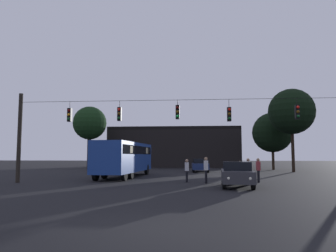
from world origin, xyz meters
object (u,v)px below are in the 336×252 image
Objects in this scene: tree_left_silhouette at (272,133)px; tree_behind_building at (90,123)px; pedestrian_near_bus at (240,170)px; pedestrian_crossing_center at (187,169)px; pedestrian_trailing at (206,168)px; pedestrian_crossing_left at (258,169)px; pedestrian_crossing_right at (248,168)px; city_bus at (125,156)px; car_near_right at (237,174)px; tree_right_far at (292,112)px; car_far_left at (200,165)px.

tree_behind_building is at bearing 176.70° from tree_left_silhouette.
tree_left_silhouette is at bearing 70.81° from pedestrian_near_bus.
pedestrian_crossing_center is at bearing -56.55° from tree_behind_building.
tree_left_silhouette is at bearing 65.81° from pedestrian_trailing.
pedestrian_crossing_right is (-0.59, 0.69, -0.01)m from pedestrian_crossing_left.
city_bus is 8.91m from pedestrian_trailing.
pedestrian_crossing_center is (-3.10, 3.23, 0.12)m from car_near_right.
tree_right_far reaches higher than pedestrian_near_bus.
pedestrian_crossing_right is 0.17× the size of tree_right_far.
city_bus reaches higher than pedestrian_crossing_right.
pedestrian_crossing_right reaches higher than car_far_left.
pedestrian_crossing_right is 29.15m from tree_behind_building.
pedestrian_crossing_center reaches higher than car_near_right.
pedestrian_crossing_center is 27.16m from tree_behind_building.
pedestrian_trailing is at bearing -123.87° from tree_right_far.
tree_left_silhouette reaches higher than pedestrian_crossing_right.
city_bus is 23.06m from tree_left_silhouette.
pedestrian_crossing_right is 0.19× the size of tree_behind_building.
pedestrian_trailing reaches higher than car_near_right.
tree_right_far reaches higher than tree_behind_building.
car_far_left is 0.58× the size of tree_left_silhouette.
car_far_left is 0.45× the size of tree_right_far.
pedestrian_trailing is 0.23× the size of tree_left_silhouette.
pedestrian_crossing_right is (3.27, -13.16, 0.16)m from car_far_left.
car_near_right is at bearing -55.04° from pedestrian_trailing.
tree_behind_building is at bearing 124.93° from pedestrian_trailing.
city_bus is at bearing 140.88° from pedestrian_trailing.
tree_behind_building is (-18.38, 22.23, 5.70)m from pedestrian_near_bus.
tree_behind_building is (-15.82, 8.13, 5.75)m from car_far_left.
car_near_right is 3.08m from pedestrian_trailing.
car_near_right is 2.72× the size of pedestrian_crossing_center.
car_near_right reaches higher than pedestrian_near_bus.
pedestrian_trailing reaches higher than pedestrian_crossing_right.
car_far_left is 2.70× the size of pedestrian_crossing_center.
pedestrian_crossing_left is at bearing 13.54° from pedestrian_trailing.
pedestrian_crossing_center is (-1.18, -14.03, 0.12)m from car_far_left.
tree_left_silhouette is (6.50, 19.82, 4.00)m from pedestrian_crossing_right.
tree_behind_building is at bearing 124.94° from car_near_right.
pedestrian_crossing_right is 3.50m from pedestrian_trailing.
pedestrian_crossing_left is at bearing 2.05° from pedestrian_crossing_center.
pedestrian_crossing_left is 3.81m from pedestrian_trailing.
car_near_right is at bearing -108.28° from pedestrian_crossing_right.
tree_left_silhouette reaches higher than city_bus.
tree_left_silhouette reaches higher than pedestrian_crossing_left.
car_near_right is at bearing -115.70° from tree_right_far.
car_far_left is 12.54m from tree_left_silhouette.
tree_right_far is at bearing -15.30° from tree_behind_building.
tree_behind_building reaches higher than pedestrian_crossing_right.
car_near_right is 3.23m from pedestrian_near_bus.
city_bus is at bearing -149.98° from tree_right_far.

